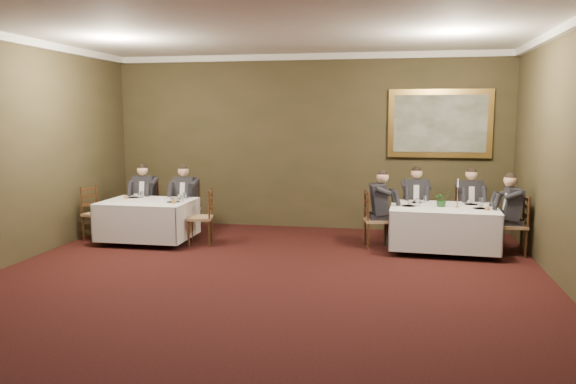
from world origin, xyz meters
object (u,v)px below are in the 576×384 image
(table_second, at_px, (148,218))
(chair_sec_backright, at_px, (187,220))
(chair_main_endright, at_px, (513,238))
(centerpiece, at_px, (442,198))
(painting, at_px, (440,124))
(table_main, at_px, (443,225))
(diner_main_backleft, at_px, (415,211))
(chair_main_backleft, at_px, (415,223))
(chair_sec_endright, at_px, (201,229))
(chair_main_backright, at_px, (468,226))
(chair_sec_backleft, at_px, (146,218))
(candlestick, at_px, (457,197))
(chair_sec_endleft, at_px, (98,225))
(diner_sec_backright, at_px, (186,208))
(diner_main_backright, at_px, (468,213))
(diner_main_endleft, at_px, (377,219))
(diner_main_endright, at_px, (513,224))
(chair_main_endleft, at_px, (376,231))
(diner_sec_backleft, at_px, (145,207))

(table_second, bearing_deg, chair_sec_backright, 62.25)
(chair_main_endright, bearing_deg, centerpiece, 88.52)
(painting, bearing_deg, table_main, -90.00)
(diner_main_backleft, relative_size, centerpiece, 4.66)
(chair_main_backleft, bearing_deg, chair_sec_endright, 15.55)
(chair_main_backright, bearing_deg, chair_sec_backleft, -6.09)
(centerpiece, xyz_separation_m, candlestick, (0.25, -0.04, 0.04))
(chair_sec_endleft, height_order, centerpiece, centerpiece)
(diner_sec_backright, bearing_deg, diner_main_backright, -169.11)
(table_second, distance_m, chair_sec_endright, 1.02)
(chair_main_backright, bearing_deg, diner_main_endleft, 17.66)
(diner_main_endright, height_order, chair_sec_endleft, diner_main_endright)
(candlestick, bearing_deg, chair_sec_backleft, 174.80)
(chair_sec_backright, distance_m, diner_sec_backright, 0.23)
(table_second, xyz_separation_m, candlestick, (5.41, 0.28, 0.50))
(diner_main_backright, bearing_deg, chair_sec_endleft, 0.30)
(table_main, relative_size, table_second, 1.15)
(diner_main_endleft, height_order, chair_sec_backleft, diner_main_endleft)
(chair_main_endleft, relative_size, diner_main_endright, 0.74)
(chair_main_backleft, distance_m, centerpiece, 1.19)
(centerpiece, bearing_deg, diner_main_endright, -2.29)
(diner_main_endright, height_order, diner_sec_backright, same)
(chair_main_endright, height_order, diner_sec_backright, diner_sec_backright)
(chair_main_endleft, xyz_separation_m, diner_sec_backleft, (-4.50, 0.44, 0.23))
(chair_main_endleft, relative_size, chair_main_endright, 1.00)
(table_second, height_order, chair_sec_backleft, chair_sec_backleft)
(diner_main_endleft, bearing_deg, chair_sec_endleft, -97.05)
(chair_main_endright, height_order, chair_sec_backleft, same)
(diner_main_endright, relative_size, chair_sec_backleft, 1.35)
(chair_main_endleft, distance_m, diner_sec_backright, 3.69)
(diner_main_endleft, xyz_separation_m, chair_sec_backright, (-3.66, 0.44, -0.23))
(chair_main_backright, bearing_deg, diner_sec_backright, -5.35)
(diner_main_endright, height_order, chair_sec_endright, diner_main_endright)
(diner_main_endleft, distance_m, centerpiece, 1.15)
(table_main, distance_m, diner_sec_backright, 4.80)
(chair_main_endright, relative_size, diner_main_endright, 0.74)
(table_main, distance_m, diner_main_backleft, 1.02)
(chair_sec_backright, relative_size, diner_sec_backright, 0.74)
(chair_sec_endleft, bearing_deg, chair_sec_endright, 103.23)
(candlestick, bearing_deg, diner_main_endright, -0.52)
(chair_sec_backleft, xyz_separation_m, centerpiece, (5.59, -0.49, 0.63))
(chair_main_endright, height_order, chair_sec_endleft, same)
(chair_main_endright, xyz_separation_m, centerpiece, (-1.16, 0.05, 0.63))
(chair_main_endleft, bearing_deg, diner_sec_backleft, -106.67)
(table_second, distance_m, chair_sec_endleft, 1.02)
(table_second, distance_m, chair_sec_backright, 0.93)
(chair_sec_backright, bearing_deg, centerpiece, -179.35)
(table_main, relative_size, chair_sec_endleft, 1.83)
(chair_sec_backleft, xyz_separation_m, candlestick, (5.83, -0.53, 0.66))
(diner_main_backleft, xyz_separation_m, diner_sec_backright, (-4.34, -0.44, 0.00))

